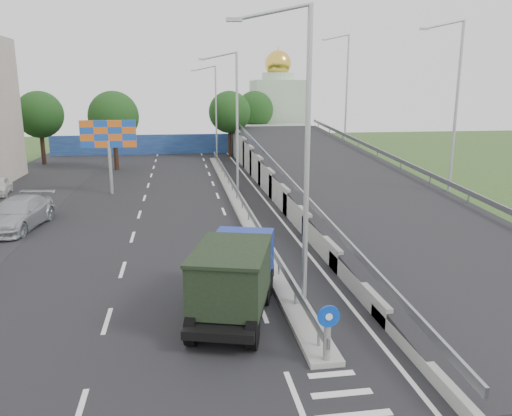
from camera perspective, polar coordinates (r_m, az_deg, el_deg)
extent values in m
plane|color=#2D4C1E|center=(13.18, 10.96, -22.14)|extent=(160.00, 160.00, 0.00)
cube|color=black|center=(31.01, -6.85, -1.00)|extent=(26.00, 90.00, 0.04)
cube|color=gray|center=(35.08, -2.20, 0.93)|extent=(1.00, 44.00, 0.20)
cube|color=gray|center=(38.07, 16.55, 4.80)|extent=(0.10, 50.00, 0.32)
cube|color=gray|center=(35.10, 2.33, 4.67)|extent=(0.10, 50.00, 0.32)
cube|color=gray|center=(34.95, -2.21, 1.97)|extent=(0.08, 44.00, 0.32)
cylinder|color=gray|center=(35.00, -2.21, 1.57)|extent=(0.09, 0.09, 0.60)
cylinder|color=black|center=(14.54, 8.11, -14.70)|extent=(0.20, 0.20, 1.20)
cylinder|color=#0C3FBF|center=(14.13, 8.31, -12.16)|extent=(0.64, 0.05, 0.64)
cylinder|color=white|center=(14.11, 8.35, -12.21)|extent=(0.20, 0.03, 0.20)
cylinder|color=#B2B5B7|center=(16.76, 5.84, 5.01)|extent=(0.18, 0.18, 10.00)
cylinder|color=#B2B5B7|center=(16.50, 1.92, 21.50)|extent=(2.57, 0.12, 0.66)
cube|color=#B2B5B7|center=(16.29, -2.53, 20.71)|extent=(0.50, 0.18, 0.12)
cylinder|color=#B2B5B7|center=(36.37, -2.17, 9.49)|extent=(0.18, 0.18, 10.00)
cylinder|color=#B2B5B7|center=(36.25, -4.20, 16.96)|extent=(2.57, 0.12, 0.66)
cube|color=#B2B5B7|center=(36.16, -6.17, 16.53)|extent=(0.50, 0.18, 0.12)
cylinder|color=#B2B5B7|center=(56.26, -4.58, 10.78)|extent=(0.18, 0.18, 10.00)
cylinder|color=#B2B5B7|center=(56.18, -5.94, 15.60)|extent=(2.57, 0.12, 0.66)
cube|color=#B2B5B7|center=(56.12, -7.20, 15.31)|extent=(0.50, 0.18, 0.12)
cube|color=navy|center=(62.38, -8.90, 7.22)|extent=(30.00, 0.50, 2.40)
cube|color=#B2CCAD|center=(71.48, 2.48, 10.77)|extent=(7.00, 7.00, 9.00)
cylinder|color=#B2CCAD|center=(71.44, 2.52, 14.78)|extent=(4.40, 4.40, 1.00)
sphere|color=gold|center=(71.51, 2.53, 16.14)|extent=(3.60, 3.60, 3.60)
cone|color=gold|center=(71.64, 2.55, 17.73)|extent=(0.30, 0.30, 1.20)
cylinder|color=#B2B5B7|center=(38.79, -16.29, 4.45)|extent=(0.24, 0.24, 4.00)
cube|color=orange|center=(38.51, -16.54, 8.12)|extent=(4.00, 0.20, 2.00)
cylinder|color=black|center=(50.73, -15.74, 6.44)|extent=(0.44, 0.44, 4.00)
sphere|color=black|center=(50.48, -15.97, 10.05)|extent=(4.80, 4.80, 4.80)
cylinder|color=black|center=(58.62, -3.00, 7.77)|extent=(0.44, 0.44, 4.00)
sphere|color=black|center=(58.40, -3.04, 10.89)|extent=(4.80, 4.80, 4.80)
cylinder|color=black|center=(57.10, -23.20, 6.58)|extent=(0.44, 0.44, 4.00)
sphere|color=black|center=(56.88, -23.49, 9.78)|extent=(4.80, 4.80, 4.80)
cylinder|color=black|center=(66.04, -0.13, 8.40)|extent=(0.44, 0.44, 4.00)
sphere|color=black|center=(65.84, -0.14, 11.18)|extent=(4.80, 4.80, 4.80)
cylinder|color=black|center=(19.39, -4.21, -8.17)|extent=(0.60, 1.08, 1.03)
cylinder|color=black|center=(19.12, 1.33, -8.46)|extent=(0.60, 1.08, 1.03)
cylinder|color=black|center=(18.63, -4.74, -9.10)|extent=(0.60, 1.08, 1.03)
cylinder|color=black|center=(18.34, 1.04, -9.42)|extent=(0.60, 1.08, 1.03)
cylinder|color=black|center=(15.74, -7.31, -13.54)|extent=(0.60, 1.08, 1.03)
cylinder|color=black|center=(15.41, -0.38, -14.06)|extent=(0.60, 1.08, 1.03)
cube|color=black|center=(17.39, -2.48, -10.24)|extent=(3.68, 6.15, 0.28)
cube|color=navy|center=(19.08, -1.37, -5.07)|extent=(2.48, 2.03, 1.58)
cube|color=black|center=(19.63, -1.05, -3.26)|extent=(1.72, 0.55, 0.65)
cube|color=black|center=(20.14, -1.00, -7.01)|extent=(2.10, 0.74, 0.47)
cube|color=black|center=(16.50, -2.86, -7.74)|extent=(3.14, 4.03, 1.68)
cube|color=black|center=(16.20, -2.89, -4.81)|extent=(3.26, 4.14, 0.11)
imported|color=#A0A6A9|center=(31.02, -25.58, -0.58)|extent=(3.32, 6.24, 1.72)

